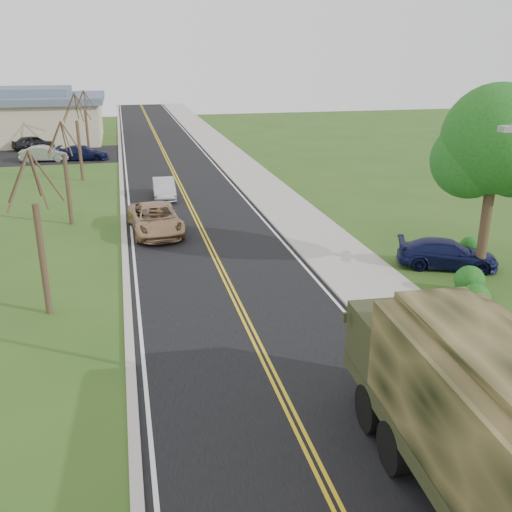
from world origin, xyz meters
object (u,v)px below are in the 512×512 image
object	(u,v)px
sedan_silver	(164,189)
military_truck	(471,404)
pickup_navy	(447,254)
suv_champagne	(155,219)

from	to	relation	value
sedan_silver	military_truck	bearing A→B (deg)	-80.44
pickup_navy	suv_champagne	bearing A→B (deg)	79.48
sedan_silver	pickup_navy	xyz separation A→B (m)	(11.38, -15.91, -0.02)
military_truck	pickup_navy	distance (m)	14.65
suv_champagne	military_truck	bearing A→B (deg)	-80.80
suv_champagne	pickup_navy	xyz separation A→B (m)	(12.43, -8.28, -0.12)
sedan_silver	pickup_navy	distance (m)	19.57
military_truck	suv_champagne	xyz separation A→B (m)	(-5.27, 20.95, -1.49)
military_truck	sedan_silver	xyz separation A→B (m)	(-4.22, 28.58, -1.59)
military_truck	suv_champagne	bearing A→B (deg)	107.28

